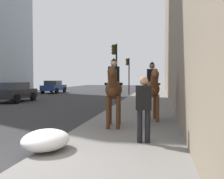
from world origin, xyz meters
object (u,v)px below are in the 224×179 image
object	(u,v)px
mounted_horse_far	(152,88)
traffic_light_near_curb	(115,64)
traffic_light_far_curb	(128,70)
car_near_lane	(13,92)
mounted_horse_near	(114,88)
car_mid_lane	(54,87)
pedestrian_greeting	(144,105)

from	to	relation	value
mounted_horse_far	traffic_light_near_curb	world-z (taller)	traffic_light_near_curb
traffic_light_near_curb	traffic_light_far_curb	xyz separation A→B (m)	(9.40, 0.13, -0.22)
traffic_light_far_curb	car_near_lane	bearing A→B (deg)	145.11
mounted_horse_near	traffic_light_near_curb	size ratio (longest dim) A/B	0.56
mounted_horse_near	car_mid_lane	bearing A→B (deg)	-160.03
car_mid_lane	car_near_lane	bearing A→B (deg)	-172.07
mounted_horse_far	car_near_lane	distance (m)	12.93
traffic_light_near_curb	pedestrian_greeting	bearing A→B (deg)	-167.68
car_near_lane	traffic_light_near_curb	world-z (taller)	traffic_light_near_curb
car_near_lane	traffic_light_far_curb	xyz separation A→B (m)	(10.38, -7.24, 1.80)
pedestrian_greeting	traffic_light_near_curb	bearing A→B (deg)	9.92
pedestrian_greeting	car_near_lane	distance (m)	15.45
mounted_horse_far	traffic_light_near_curb	distance (m)	9.40
mounted_horse_near	traffic_light_near_curb	distance (m)	10.74
car_mid_lane	traffic_light_far_curb	world-z (taller)	traffic_light_far_curb
mounted_horse_near	car_near_lane	world-z (taller)	mounted_horse_near
mounted_horse_near	car_mid_lane	xyz separation A→B (m)	(21.32, 10.57, -0.70)
car_mid_lane	traffic_light_near_curb	distance (m)	14.16
traffic_light_far_curb	pedestrian_greeting	bearing A→B (deg)	-172.51
car_near_lane	traffic_light_far_curb	size ratio (longest dim) A/B	1.04
mounted_horse_near	pedestrian_greeting	size ratio (longest dim) A/B	1.37
mounted_horse_far	car_mid_lane	size ratio (longest dim) A/B	0.57
mounted_horse_far	traffic_light_far_curb	size ratio (longest dim) A/B	0.60
mounted_horse_near	mounted_horse_far	xyz separation A→B (m)	(1.68, -1.24, -0.04)
mounted_horse_near	car_near_lane	xyz separation A→B (m)	(9.54, 9.01, -0.67)
mounted_horse_near	traffic_light_near_curb	xyz separation A→B (m)	(10.52, 1.63, 1.36)
pedestrian_greeting	traffic_light_near_curb	size ratio (longest dim) A/B	0.41
mounted_horse_near	traffic_light_far_curb	world-z (taller)	traffic_light_far_curb
mounted_horse_near	mounted_horse_far	size ratio (longest dim) A/B	1.02
pedestrian_greeting	car_near_lane	xyz separation A→B (m)	(11.66, 10.14, -0.33)
traffic_light_far_curb	mounted_horse_near	bearing A→B (deg)	-174.93
mounted_horse_far	car_mid_lane	bearing A→B (deg)	-156.73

